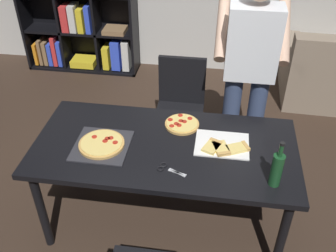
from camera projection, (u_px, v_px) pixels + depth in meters
The scene contains 9 objects.
ground_plane at pixel (165, 218), 3.07m from camera, with size 12.00×12.00×0.00m, color #38281E.
dining_table at pixel (165, 153), 2.66m from camera, with size 1.78×0.85×0.75m.
chair_far_side at pixel (180, 102), 3.49m from camera, with size 0.42×0.42×0.90m.
person_serving_pizza at pixel (249, 69), 2.96m from camera, with size 0.55×0.54×1.75m.
pepperoni_pizza_on_tray at pixel (102, 144), 2.60m from camera, with size 0.37×0.37×0.04m.
pizza_slices_on_towel at pixel (223, 146), 2.59m from camera, with size 0.37×0.28×0.03m.
wine_bottle at pixel (277, 169), 2.25m from camera, with size 0.07×0.07×0.32m.
kitchen_scissors at pixel (167, 169), 2.42m from camera, with size 0.20×0.12×0.01m.
second_pizza_plain at pixel (182, 124), 2.79m from camera, with size 0.25×0.25×0.03m.
Camera 1 is at (0.32, -2.00, 2.41)m, focal length 41.49 mm.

